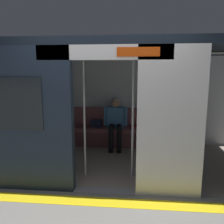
{
  "coord_description": "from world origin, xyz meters",
  "views": [
    {
      "loc": [
        -0.42,
        3.22,
        1.78
      ],
      "look_at": [
        0.01,
        -1.22,
        1.0
      ],
      "focal_mm": 37.28,
      "sensor_mm": 36.0,
      "label": 1
    }
  ],
  "objects_px": {
    "book": "(134,127)",
    "grab_pole_far": "(133,116)",
    "grab_pole_door": "(84,116)",
    "bench_seat": "(116,132)",
    "person_seated": "(115,119)",
    "handbag": "(96,123)",
    "train_car": "(109,87)"
  },
  "relations": [
    {
      "from": "bench_seat",
      "to": "grab_pole_far",
      "type": "bearing_deg",
      "value": 103.89
    },
    {
      "from": "train_car",
      "to": "grab_pole_door",
      "type": "bearing_deg",
      "value": 62.39
    },
    {
      "from": "bench_seat",
      "to": "grab_pole_door",
      "type": "relative_size",
      "value": 1.18
    },
    {
      "from": "bench_seat",
      "to": "grab_pole_door",
      "type": "bearing_deg",
      "value": 76.38
    },
    {
      "from": "book",
      "to": "person_seated",
      "type": "bearing_deg",
      "value": 8.26
    },
    {
      "from": "train_car",
      "to": "bench_seat",
      "type": "height_order",
      "value": "train_car"
    },
    {
      "from": "bench_seat",
      "to": "book",
      "type": "relative_size",
      "value": 11.35
    },
    {
      "from": "person_seated",
      "to": "grab_pole_door",
      "type": "height_order",
      "value": "grab_pole_door"
    },
    {
      "from": "person_seated",
      "to": "grab_pole_far",
      "type": "relative_size",
      "value": 0.56
    },
    {
      "from": "train_car",
      "to": "book",
      "type": "xyz_separation_m",
      "value": [
        -0.48,
        -1.08,
        -1.02
      ]
    },
    {
      "from": "bench_seat",
      "to": "person_seated",
      "type": "height_order",
      "value": "person_seated"
    },
    {
      "from": "grab_pole_door",
      "to": "handbag",
      "type": "bearing_deg",
      "value": -87.26
    },
    {
      "from": "book",
      "to": "grab_pole_far",
      "type": "height_order",
      "value": "grab_pole_far"
    },
    {
      "from": "train_car",
      "to": "person_seated",
      "type": "relative_size",
      "value": 5.44
    },
    {
      "from": "book",
      "to": "grab_pole_far",
      "type": "bearing_deg",
      "value": 80.18
    },
    {
      "from": "grab_pole_far",
      "to": "bench_seat",
      "type": "bearing_deg",
      "value": -76.11
    },
    {
      "from": "book",
      "to": "train_car",
      "type": "bearing_deg",
      "value": 57.0
    },
    {
      "from": "book",
      "to": "grab_pole_far",
      "type": "xyz_separation_m",
      "value": [
        0.02,
        1.71,
        0.59
      ]
    },
    {
      "from": "grab_pole_far",
      "to": "book",
      "type": "bearing_deg",
      "value": -90.59
    },
    {
      "from": "train_car",
      "to": "person_seated",
      "type": "xyz_separation_m",
      "value": [
        -0.05,
        -0.95,
        -0.82
      ]
    },
    {
      "from": "person_seated",
      "to": "grab_pole_far",
      "type": "xyz_separation_m",
      "value": [
        -0.41,
        1.57,
        0.39
      ]
    },
    {
      "from": "person_seated",
      "to": "grab_pole_door",
      "type": "distance_m",
      "value": 1.7
    },
    {
      "from": "person_seated",
      "to": "grab_pole_far",
      "type": "height_order",
      "value": "grab_pole_far"
    },
    {
      "from": "person_seated",
      "to": "handbag",
      "type": "relative_size",
      "value": 4.53
    },
    {
      "from": "person_seated",
      "to": "book",
      "type": "relative_size",
      "value": 5.35
    },
    {
      "from": "grab_pole_door",
      "to": "grab_pole_far",
      "type": "distance_m",
      "value": 0.8
    },
    {
      "from": "train_car",
      "to": "handbag",
      "type": "distance_m",
      "value": 1.49
    },
    {
      "from": "person_seated",
      "to": "train_car",
      "type": "bearing_deg",
      "value": 87.12
    },
    {
      "from": "handbag",
      "to": "grab_pole_far",
      "type": "relative_size",
      "value": 0.12
    },
    {
      "from": "person_seated",
      "to": "handbag",
      "type": "bearing_deg",
      "value": -13.9
    },
    {
      "from": "person_seated",
      "to": "handbag",
      "type": "xyz_separation_m",
      "value": [
        0.47,
        -0.12,
        -0.14
      ]
    },
    {
      "from": "handbag",
      "to": "grab_pole_far",
      "type": "height_order",
      "value": "grab_pole_far"
    }
  ]
}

